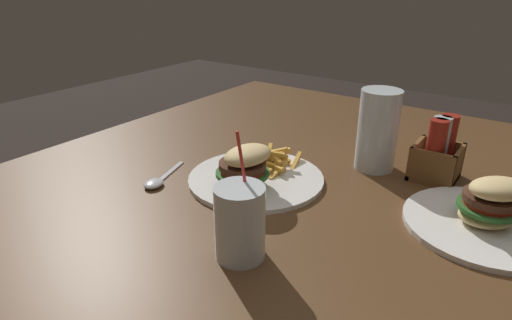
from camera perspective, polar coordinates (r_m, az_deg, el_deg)
name	(u,v)px	position (r m, az deg, el deg)	size (l,w,h in m)	color
dining_table	(309,261)	(0.84, 7.10, -13.27)	(1.58, 1.39, 0.75)	brown
meal_plate_near	(252,172)	(0.87, -0.55, -1.64)	(0.28, 0.28, 0.11)	white
beer_glass	(378,131)	(0.97, 15.90, 3.72)	(0.09, 0.09, 0.18)	silver
juice_glass	(240,225)	(0.65, -2.15, -8.66)	(0.08, 0.08, 0.20)	silver
spoon	(156,182)	(0.91, -13.22, -2.88)	(0.15, 0.07, 0.01)	silver
meal_plate_far	(488,213)	(0.83, 28.49, -6.27)	(0.27, 0.27, 0.10)	white
condiment_caddy	(438,154)	(0.97, 23.10, 0.75)	(0.09, 0.09, 0.14)	brown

